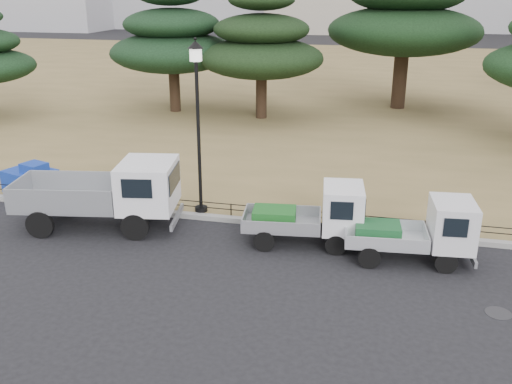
% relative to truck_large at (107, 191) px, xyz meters
% --- Properties ---
extents(ground, '(220.00, 220.00, 0.00)m').
position_rel_truck_large_xyz_m(ground, '(4.54, -1.33, -1.18)').
color(ground, black).
extents(lawn, '(120.00, 56.00, 0.15)m').
position_rel_truck_large_xyz_m(lawn, '(4.54, 29.27, -1.11)').
color(lawn, olive).
rests_on(lawn, ground).
extents(curb, '(120.00, 0.25, 0.16)m').
position_rel_truck_large_xyz_m(curb, '(4.54, 1.27, -1.10)').
color(curb, gray).
rests_on(curb, ground).
extents(truck_large, '(5.14, 2.72, 2.13)m').
position_rel_truck_large_xyz_m(truck_large, '(0.00, 0.00, 0.00)').
color(truck_large, black).
rests_on(truck_large, ground).
extents(truck_kei_front, '(3.55, 1.83, 1.80)m').
position_rel_truck_large_xyz_m(truck_kei_front, '(6.33, 0.24, -0.29)').
color(truck_kei_front, black).
rests_on(truck_kei_front, ground).
extents(truck_kei_rear, '(3.47, 1.72, 1.76)m').
position_rel_truck_large_xyz_m(truck_kei_rear, '(9.26, -0.16, -0.31)').
color(truck_kei_rear, black).
rests_on(truck_kei_rear, ground).
extents(street_lamp, '(0.49, 0.49, 5.43)m').
position_rel_truck_large_xyz_m(street_lamp, '(2.48, 1.57, 2.64)').
color(street_lamp, black).
rests_on(street_lamp, lawn).
extents(pipe_fence, '(38.00, 0.04, 0.40)m').
position_rel_truck_large_xyz_m(pipe_fence, '(4.54, 1.42, -0.74)').
color(pipe_fence, black).
rests_on(pipe_fence, lawn).
extents(tarp_pile, '(1.98, 1.69, 1.12)m').
position_rel_truck_large_xyz_m(tarp_pile, '(-4.00, 1.97, -0.58)').
color(tarp_pile, '#1639AE').
rests_on(tarp_pile, lawn).
extents(manhole, '(0.60, 0.60, 0.01)m').
position_rel_truck_large_xyz_m(manhole, '(11.04, -2.53, -1.18)').
color(manhole, '#2D2D30').
rests_on(manhole, ground).
extents(pine_west_near, '(7.07, 7.07, 7.07)m').
position_rel_truck_large_xyz_m(pine_west_near, '(-3.99, 16.23, 3.05)').
color(pine_west_near, black).
rests_on(pine_west_near, lawn).
extents(pine_center_left, '(6.72, 6.72, 6.83)m').
position_rel_truck_large_xyz_m(pine_center_left, '(1.31, 15.62, 2.91)').
color(pine_center_left, black).
rests_on(pine_center_left, lawn).
extents(pine_center_right, '(8.79, 8.79, 9.33)m').
position_rel_truck_large_xyz_m(pine_center_right, '(8.69, 20.18, 4.37)').
color(pine_center_right, black).
rests_on(pine_center_right, lawn).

